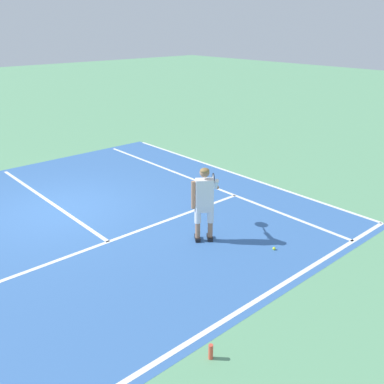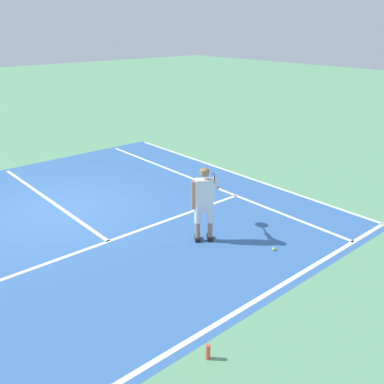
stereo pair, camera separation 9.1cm
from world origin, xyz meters
name	(u,v)px [view 1 (the left image)]	position (x,y,z in m)	size (l,w,h in m)	color
ground_plane	(61,210)	(0.00, 0.00, 0.00)	(80.00, 80.00, 0.00)	#609E70
court_inner_surface	(78,221)	(0.00, -0.94, 0.00)	(10.98, 10.40, 0.00)	#3866A8
line_baseline	(224,321)	(0.00, -5.95, 0.00)	(10.98, 0.10, 0.01)	white
line_service	(108,242)	(0.00, -2.34, 0.00)	(8.23, 0.10, 0.01)	white
line_centre_service	(47,200)	(0.00, 0.86, 0.00)	(0.10, 6.40, 0.01)	white
line_singles_right	(201,182)	(4.12, -0.94, 0.00)	(0.10, 10.00, 0.01)	white
line_doubles_right	(232,173)	(5.49, -0.94, 0.00)	(0.10, 10.00, 0.01)	white
tennis_player	(204,199)	(1.66, -3.69, 0.99)	(1.10, 0.85, 1.71)	black
tennis_ball_near_feet	(274,248)	(2.48, -5.02, 0.03)	(0.07, 0.07, 0.07)	#CCE02D
water_bottle	(211,352)	(-0.75, -6.40, 0.12)	(0.07, 0.07, 0.24)	#E04C38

